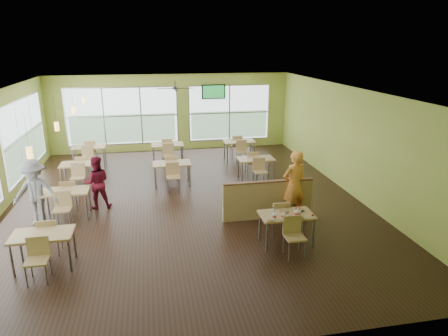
{
  "coord_description": "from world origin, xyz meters",
  "views": [
    {
      "loc": [
        -0.94,
        -10.85,
        4.45
      ],
      "look_at": [
        0.97,
        -0.84,
        1.23
      ],
      "focal_mm": 32.0,
      "sensor_mm": 36.0,
      "label": 1
    }
  ],
  "objects_px": {
    "main_table": "(287,219)",
    "half_wall_divider": "(268,199)",
    "man_plaid": "(294,185)",
    "food_basket": "(300,210)"
  },
  "relations": [
    {
      "from": "main_table",
      "to": "half_wall_divider",
      "type": "bearing_deg",
      "value": 90.0
    },
    {
      "from": "half_wall_divider",
      "to": "man_plaid",
      "type": "distance_m",
      "value": 0.77
    },
    {
      "from": "main_table",
      "to": "half_wall_divider",
      "type": "xyz_separation_m",
      "value": [
        0.0,
        1.45,
        -0.11
      ]
    },
    {
      "from": "half_wall_divider",
      "to": "man_plaid",
      "type": "relative_size",
      "value": 1.3
    },
    {
      "from": "half_wall_divider",
      "to": "main_table",
      "type": "bearing_deg",
      "value": -90.0
    },
    {
      "from": "main_table",
      "to": "man_plaid",
      "type": "distance_m",
      "value": 1.51
    },
    {
      "from": "food_basket",
      "to": "main_table",
      "type": "bearing_deg",
      "value": -161.63
    },
    {
      "from": "half_wall_divider",
      "to": "food_basket",
      "type": "relative_size",
      "value": 11.13
    },
    {
      "from": "man_plaid",
      "to": "food_basket",
      "type": "relative_size",
      "value": 8.55
    },
    {
      "from": "main_table",
      "to": "man_plaid",
      "type": "bearing_deg",
      "value": 63.8
    }
  ]
}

